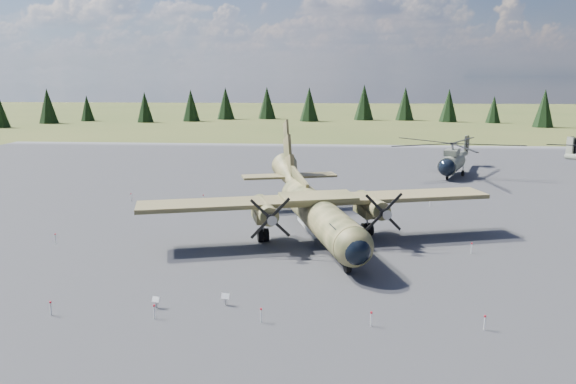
{
  "coord_description": "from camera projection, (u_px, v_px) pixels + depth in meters",
  "views": [
    {
      "loc": [
        5.74,
        -42.1,
        13.28
      ],
      "look_at": [
        2.25,
        2.0,
        4.18
      ],
      "focal_mm": 35.0,
      "sensor_mm": 36.0,
      "label": 1
    }
  ],
  "objects": [
    {
      "name": "info_placard_left",
      "position": [
        156.0,
        301.0,
        32.71
      ],
      "size": [
        0.5,
        0.32,
        0.72
      ],
      "rotation": [
        0.0,
        0.0,
        -0.29
      ],
      "color": "gray",
      "rests_on": "ground"
    },
    {
      "name": "treeline",
      "position": [
        265.0,
        192.0,
        41.6
      ],
      "size": [
        293.35,
        285.6,
        10.99
      ],
      "color": "black",
      "rests_on": "ground"
    },
    {
      "name": "info_placard_right",
      "position": [
        225.0,
        297.0,
        33.12
      ],
      "size": [
        0.51,
        0.29,
        0.76
      ],
      "rotation": [
        0.0,
        0.0,
        -0.19
      ],
      "color": "gray",
      "rests_on": "ground"
    },
    {
      "name": "transport_plane",
      "position": [
        315.0,
        205.0,
        46.95
      ],
      "size": [
        28.7,
        25.63,
        9.56
      ],
      "rotation": [
        0.0,
        0.0,
        0.28
      ],
      "color": "#383D21",
      "rests_on": "ground"
    },
    {
      "name": "barrier_fence",
      "position": [
        252.0,
        242.0,
        44.08
      ],
      "size": [
        33.12,
        29.62,
        0.85
      ],
      "color": "silver",
      "rests_on": "ground"
    },
    {
      "name": "apron",
      "position": [
        271.0,
        217.0,
        53.99
      ],
      "size": [
        120.0,
        120.0,
        0.04
      ],
      "primitive_type": "cube",
      "color": "slate",
      "rests_on": "ground"
    },
    {
      "name": "ground",
      "position": [
        258.0,
        248.0,
        44.23
      ],
      "size": [
        500.0,
        500.0,
        0.0
      ],
      "primitive_type": "plane",
      "color": "brown",
      "rests_on": "ground"
    },
    {
      "name": "helicopter_near",
      "position": [
        453.0,
        152.0,
        75.48
      ],
      "size": [
        23.93,
        23.93,
        4.69
      ],
      "rotation": [
        0.0,
        0.0,
        -0.38
      ],
      "color": "slate",
      "rests_on": "ground"
    }
  ]
}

